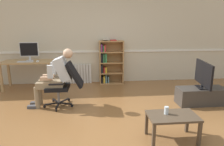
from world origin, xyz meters
TOP-DOWN VIEW (x-y plane):
  - ground_plane at (0.00, 0.00)m, footprint 18.00×18.00m
  - back_wall at (0.00, 2.65)m, footprint 12.00×0.13m
  - computer_desk at (-1.96, 2.15)m, footprint 1.28×0.59m
  - imac_monitor at (-1.91, 2.23)m, footprint 0.48×0.14m
  - keyboard at (-1.96, 2.01)m, footprint 0.39×0.12m
  - computer_mouse at (-1.66, 2.03)m, footprint 0.06×0.10m
  - bookshelf at (0.23, 2.44)m, footprint 0.69×0.29m
  - radiator at (-0.70, 2.54)m, footprint 0.80×0.08m
  - office_chair at (-0.83, 0.86)m, footprint 0.85×0.61m
  - person_seated at (-1.03, 0.87)m, footprint 0.98×0.40m
  - tv_stand at (2.09, 0.67)m, footprint 1.04×0.41m
  - tv_screen at (2.09, 0.67)m, footprint 0.25×0.88m
  - coffee_table at (0.91, -0.63)m, footprint 0.73×0.45m
  - drinking_glass at (0.83, -0.59)m, footprint 0.07×0.07m

SIDE VIEW (x-z plane):
  - ground_plane at x=0.00m, z-range 0.00..0.00m
  - tv_stand at x=2.09m, z-range 0.00..0.37m
  - radiator at x=-0.70m, z-range 0.00..0.56m
  - coffee_table at x=0.91m, z-range 0.14..0.54m
  - drinking_glass at x=0.83m, z-range 0.40..0.52m
  - office_chair at x=-0.83m, z-range 0.04..0.99m
  - bookshelf at x=0.23m, z-range -0.02..1.27m
  - computer_desk at x=-1.96m, z-range 0.27..1.02m
  - person_seated at x=-1.03m, z-range 0.04..1.27m
  - tv_screen at x=2.09m, z-range 0.38..0.95m
  - keyboard at x=-1.96m, z-range 0.76..0.78m
  - computer_mouse at x=-1.66m, z-range 0.76..0.79m
  - imac_monitor at x=-1.91m, z-range 0.79..1.27m
  - back_wall at x=0.00m, z-range 0.00..2.70m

